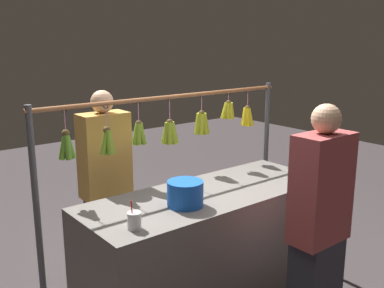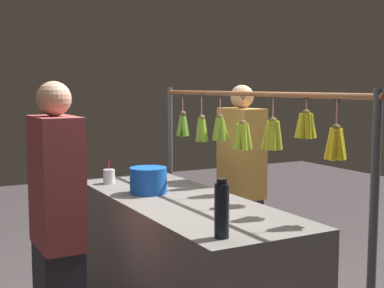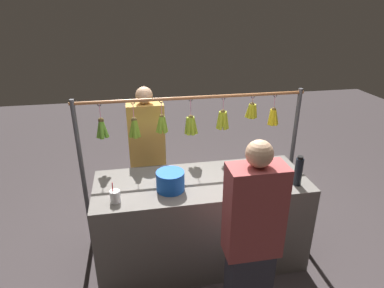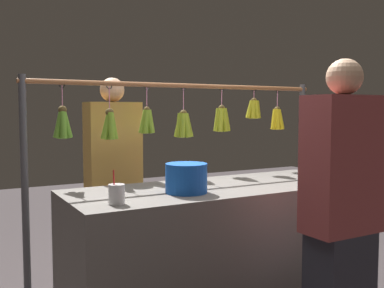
{
  "view_description": "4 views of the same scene",
  "coord_description": "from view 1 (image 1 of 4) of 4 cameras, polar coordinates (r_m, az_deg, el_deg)",
  "views": [
    {
      "loc": [
        2.05,
        2.36,
        2.01
      ],
      "look_at": [
        0.16,
        0.0,
        1.29
      ],
      "focal_mm": 41.99,
      "sensor_mm": 36.0,
      "label": 1
    },
    {
      "loc": [
        -2.9,
        1.5,
        1.61
      ],
      "look_at": [
        -0.12,
        0.0,
        1.26
      ],
      "focal_mm": 49.91,
      "sensor_mm": 36.0,
      "label": 2
    },
    {
      "loc": [
        0.57,
        2.58,
        2.42
      ],
      "look_at": [
        0.09,
        0.0,
        1.27
      ],
      "focal_mm": 30.89,
      "sensor_mm": 36.0,
      "label": 3
    },
    {
      "loc": [
        1.54,
        2.39,
        1.38
      ],
      "look_at": [
        0.2,
        0.0,
        1.18
      ],
      "focal_mm": 41.98,
      "sensor_mm": 36.0,
      "label": 4
    }
  ],
  "objects": [
    {
      "name": "blue_bucket",
      "position": [
        3.03,
        -0.86,
        -6.32
      ],
      "size": [
        0.25,
        0.25,
        0.17
      ],
      "primitive_type": "cylinder",
      "color": "blue",
      "rests_on": "market_counter"
    },
    {
      "name": "vendor_person",
      "position": [
        3.68,
        -10.83,
        -6.01
      ],
      "size": [
        0.38,
        0.21,
        1.62
      ],
      "color": "#2D2D38",
      "rests_on": "ground"
    },
    {
      "name": "display_rack",
      "position": [
        3.58,
        -2.37,
        0.04
      ],
      "size": [
        2.29,
        0.14,
        1.6
      ],
      "color": "#4C4C51",
      "rests_on": "ground"
    },
    {
      "name": "water_bottle",
      "position": [
        3.71,
        14.14,
        -2.25
      ],
      "size": [
        0.07,
        0.07,
        0.28
      ],
      "color": "black",
      "rests_on": "market_counter"
    },
    {
      "name": "market_counter",
      "position": [
        3.49,
        2.11,
        -13.13
      ],
      "size": [
        1.95,
        0.74,
        0.9
      ],
      "primitive_type": "cube",
      "color": "#66605B",
      "rests_on": "ground"
    },
    {
      "name": "customer_person",
      "position": [
        2.96,
        15.73,
        -11.1
      ],
      "size": [
        0.39,
        0.21,
        1.63
      ],
      "color": "#2D2D38",
      "rests_on": "ground"
    },
    {
      "name": "drink_cup",
      "position": [
        2.71,
        -7.35,
        -9.62
      ],
      "size": [
        0.08,
        0.08,
        0.18
      ],
      "color": "silver",
      "rests_on": "market_counter"
    }
  ]
}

